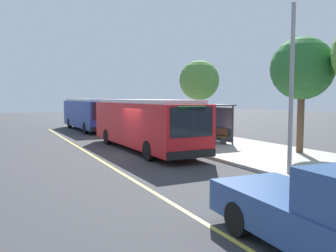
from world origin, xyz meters
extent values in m
plane|color=#38383A|center=(0.00, 0.00, 0.00)|extent=(120.00, 120.00, 0.00)
cube|color=#A8A399|center=(0.00, 6.00, 0.07)|extent=(44.00, 6.40, 0.15)
cube|color=#E0D64C|center=(0.00, -2.20, 0.00)|extent=(36.00, 0.14, 0.01)
cube|color=red|center=(-1.47, 1.00, 1.55)|extent=(11.06, 2.72, 2.40)
cube|color=silver|center=(-1.47, 1.00, 2.85)|extent=(10.18, 2.45, 0.20)
cube|color=black|center=(4.06, 1.09, 1.98)|extent=(0.07, 2.17, 1.34)
cube|color=black|center=(-1.49, 2.29, 1.84)|extent=(9.70, 0.19, 1.06)
cube|color=white|center=(-1.49, 2.29, 0.57)|extent=(10.47, 0.19, 0.28)
cube|color=#26D83F|center=(4.06, 1.09, 2.57)|extent=(0.05, 1.40, 0.24)
cube|color=black|center=(4.07, 1.09, 0.53)|extent=(0.12, 2.50, 0.36)
cylinder|color=black|center=(1.93, 2.21, 0.50)|extent=(1.00, 0.30, 1.00)
cylinder|color=black|center=(1.97, -0.10, 0.50)|extent=(1.00, 0.30, 1.00)
cylinder|color=black|center=(-4.79, 2.10, 0.50)|extent=(1.00, 0.30, 1.00)
cylinder|color=black|center=(-4.76, -0.21, 0.50)|extent=(1.00, 0.30, 1.00)
cube|color=navy|center=(-15.41, 1.10, 1.55)|extent=(10.39, 2.84, 2.40)
cube|color=silver|center=(-15.41, 1.10, 2.85)|extent=(9.56, 2.56, 0.20)
cube|color=black|center=(-10.24, 1.25, 1.98)|extent=(0.10, 2.17, 1.34)
cube|color=black|center=(-15.45, 2.39, 1.84)|extent=(9.08, 0.30, 1.06)
cube|color=yellow|center=(-15.45, 2.40, 0.57)|extent=(9.81, 0.31, 0.28)
cube|color=#26D83F|center=(-10.23, 1.25, 2.57)|extent=(0.07, 1.40, 0.24)
cube|color=black|center=(-10.22, 1.25, 0.53)|extent=(0.15, 2.50, 0.36)
cylinder|color=black|center=(-12.25, 2.35, 0.50)|extent=(1.01, 0.31, 1.00)
cylinder|color=black|center=(-12.18, 0.04, 0.50)|extent=(1.01, 0.31, 1.00)
cylinder|color=black|center=(-18.54, 2.17, 0.50)|extent=(1.01, 0.31, 1.00)
cylinder|color=black|center=(-18.48, -0.14, 0.50)|extent=(1.01, 0.31, 1.00)
cube|color=#2D4C84|center=(13.03, -1.14, 0.68)|extent=(5.50, 2.29, 0.75)
cylinder|color=black|center=(11.46, -0.15, 0.38)|extent=(0.77, 0.28, 0.76)
cylinder|color=black|center=(11.37, -1.95, 0.38)|extent=(0.77, 0.28, 0.76)
cylinder|color=#333338|center=(-0.11, 6.40, 1.35)|extent=(0.10, 0.10, 2.40)
cylinder|color=#333338|center=(-0.11, 5.10, 1.35)|extent=(0.10, 0.10, 2.40)
cylinder|color=#333338|center=(-2.71, 6.40, 1.35)|extent=(0.10, 0.10, 2.40)
cylinder|color=#333338|center=(-2.71, 5.10, 1.35)|extent=(0.10, 0.10, 2.40)
cube|color=#333338|center=(-1.41, 5.75, 2.59)|extent=(2.90, 1.60, 0.08)
cube|color=#4C606B|center=(-1.41, 6.40, 1.35)|extent=(2.47, 0.04, 2.16)
cube|color=navy|center=(-2.71, 5.75, 1.30)|extent=(0.06, 1.11, 1.82)
cube|color=brown|center=(-1.21, 5.99, 0.60)|extent=(1.60, 0.44, 0.06)
cube|color=brown|center=(-1.21, 6.23, 0.88)|extent=(1.60, 0.05, 0.44)
cube|color=#333338|center=(-1.93, 5.99, 0.38)|extent=(0.08, 0.40, 0.45)
cube|color=#333338|center=(-0.49, 5.99, 0.38)|extent=(0.08, 0.40, 0.45)
cylinder|color=#333338|center=(0.41, 3.48, 1.55)|extent=(0.07, 0.07, 2.80)
cube|color=white|center=(0.41, 3.46, 2.65)|extent=(0.44, 0.03, 0.56)
cube|color=red|center=(0.41, 3.45, 2.65)|extent=(0.40, 0.01, 0.16)
cylinder|color=#282D47|center=(-0.41, 4.10, 0.57)|extent=(0.14, 0.14, 0.85)
cylinder|color=#282D47|center=(-0.41, 3.92, 0.57)|extent=(0.14, 0.14, 0.85)
cube|color=#265999|center=(-0.41, 4.01, 1.31)|extent=(0.24, 0.40, 0.62)
sphere|color=tan|center=(-0.41, 4.01, 1.73)|extent=(0.22, 0.22, 0.22)
cylinder|color=brown|center=(4.01, 7.72, 1.75)|extent=(0.36, 0.36, 3.21)
sphere|color=#28662D|center=(4.01, 7.72, 4.58)|extent=(3.26, 3.26, 3.26)
cylinder|color=brown|center=(-6.56, 7.87, 1.71)|extent=(0.36, 0.36, 3.11)
sphere|color=#4C8438|center=(-6.56, 7.87, 4.45)|extent=(3.17, 3.17, 3.17)
cylinder|color=gray|center=(7.65, 3.31, 3.35)|extent=(0.16, 0.16, 6.40)
camera|label=1|loc=(17.44, -6.64, 3.04)|focal=37.35mm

